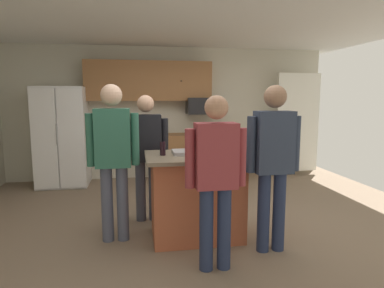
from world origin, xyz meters
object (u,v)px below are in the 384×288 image
object	(u,v)px
person_guest_by_door	(216,172)
glass_dark_ale	(163,148)
person_guest_left	(113,152)
serving_tray	(192,152)
glass_pilsner	(222,150)
refrigerator	(62,137)
person_host_foreground	(273,157)
kitchen_island	(196,195)
person_guest_right	(146,150)
microwave_over_range	(201,106)
mug_blue_stoneware	(229,151)

from	to	relation	value
person_guest_by_door	glass_dark_ale	distance (m)	0.90
person_guest_left	serving_tray	bearing A→B (deg)	4.09
person_guest_by_door	glass_pilsner	bearing A→B (deg)	-23.33
refrigerator	person_host_foreground	bearing A→B (deg)	-49.07
kitchen_island	person_guest_left	xyz separation A→B (m)	(-0.92, 0.04, 0.53)
person_guest_right	glass_dark_ale	xyz separation A→B (m)	(0.16, -0.60, 0.10)
person_guest_right	glass_pilsner	xyz separation A→B (m)	(0.78, -0.86, 0.11)
microwave_over_range	glass_dark_ale	distance (m)	2.94
person_guest_right	person_guest_by_door	world-z (taller)	person_guest_right
person_host_foreground	glass_dark_ale	distance (m)	1.21
kitchen_island	serving_tray	xyz separation A→B (m)	(-0.04, 0.06, 0.50)
microwave_over_range	glass_pilsner	bearing A→B (deg)	-96.84
person_guest_by_door	person_guest_right	bearing A→B (deg)	19.89
glass_pilsner	serving_tray	xyz separation A→B (m)	(-0.28, 0.31, -0.06)
mug_blue_stoneware	serving_tray	bearing A→B (deg)	156.92
person_guest_right	person_guest_by_door	size ratio (longest dim) A/B	1.01
microwave_over_range	refrigerator	bearing A→B (deg)	-177.40
person_guest_left	kitchen_island	bearing A→B (deg)	0.00
microwave_over_range	mug_blue_stoneware	distance (m)	2.91
refrigerator	glass_pilsner	bearing A→B (deg)	-52.17
person_guest_left	person_host_foreground	xyz separation A→B (m)	(1.63, -0.53, -0.01)
mug_blue_stoneware	serving_tray	distance (m)	0.43
kitchen_island	glass_dark_ale	size ratio (longest dim) A/B	7.45
mug_blue_stoneware	person_guest_by_door	bearing A→B (deg)	-115.51
person_guest_by_door	mug_blue_stoneware	bearing A→B (deg)	-28.57
microwave_over_range	person_guest_right	xyz separation A→B (m)	(-1.14, -2.14, -0.50)
microwave_over_range	kitchen_island	world-z (taller)	microwave_over_range
glass_dark_ale	serving_tray	bearing A→B (deg)	7.26
person_host_foreground	mug_blue_stoneware	xyz separation A→B (m)	(-0.36, 0.38, 0.01)
serving_tray	glass_dark_ale	bearing A→B (deg)	-172.74
kitchen_island	mug_blue_stoneware	distance (m)	0.64
person_guest_right	person_guest_by_door	xyz separation A→B (m)	(0.58, -1.38, -0.01)
person_guest_right	serving_tray	xyz separation A→B (m)	(0.50, -0.55, 0.05)
serving_tray	microwave_over_range	bearing A→B (deg)	76.73
person_guest_left	person_host_foreground	bearing A→B (deg)	-15.37
kitchen_island	glass_pilsner	xyz separation A→B (m)	(0.23, -0.24, 0.56)
person_guest_by_door	kitchen_island	bearing A→B (deg)	-0.00
person_host_foreground	serving_tray	world-z (taller)	person_host_foreground
glass_dark_ale	person_guest_left	bearing A→B (deg)	177.82
refrigerator	serving_tray	xyz separation A→B (m)	(1.96, -2.58, 0.09)
refrigerator	person_host_foreground	xyz separation A→B (m)	(2.72, -3.13, 0.11)
person_guest_by_door	glass_dark_ale	size ratio (longest dim) A/B	10.59
person_guest_left	glass_dark_ale	world-z (taller)	person_guest_left
person_host_foreground	glass_pilsner	world-z (taller)	person_host_foreground
person_guest_right	kitchen_island	bearing A→B (deg)	0.00
kitchen_island	glass_dark_ale	xyz separation A→B (m)	(-0.38, 0.02, 0.55)
person_guest_left	mug_blue_stoneware	world-z (taller)	person_guest_left
person_guest_by_door	mug_blue_stoneware	world-z (taller)	person_guest_by_door
person_guest_right	person_guest_by_door	distance (m)	1.50
person_host_foreground	glass_dark_ale	xyz separation A→B (m)	(-1.09, 0.51, 0.04)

